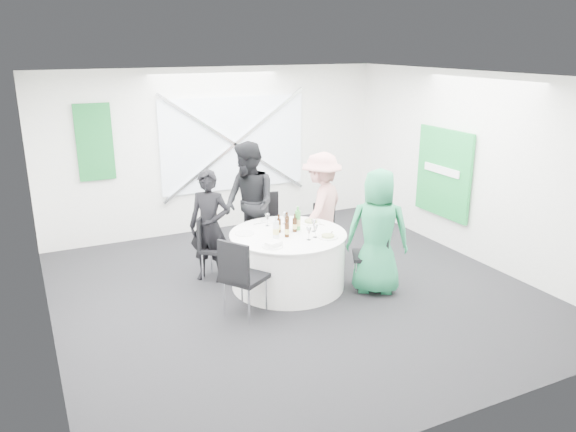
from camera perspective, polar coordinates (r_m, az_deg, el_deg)
name	(u,v)px	position (r m, az deg, el deg)	size (l,w,h in m)	color
floor	(295,291)	(7.58, 0.67, -7.64)	(6.00, 6.00, 0.00)	black
ceiling	(295,76)	(6.88, 0.75, 14.00)	(6.00, 6.00, 0.00)	silver
wall_back	(217,150)	(9.81, -7.23, 6.63)	(6.00, 6.00, 0.00)	silver
wall_front	(462,275)	(4.75, 17.23, -5.75)	(6.00, 6.00, 0.00)	silver
wall_left	(38,222)	(6.40, -24.08, -0.57)	(6.00, 6.00, 0.00)	silver
wall_right	(475,168)	(8.83, 18.45, 4.68)	(6.00, 6.00, 0.00)	silver
window_panel	(234,144)	(9.85, -5.51, 7.33)	(2.60, 0.03, 1.60)	silver
window_brace_a	(235,144)	(9.82, -5.43, 7.29)	(0.05, 0.05, 3.16)	silver
window_brace_b	(235,144)	(9.82, -5.43, 7.29)	(0.05, 0.05, 3.16)	silver
green_banner	(95,142)	(9.27, -19.04, 7.09)	(0.55, 0.04, 1.20)	#146732
green_sign	(443,173)	(9.26, 15.50, 4.23)	(0.05, 1.20, 1.40)	green
banquet_table	(288,260)	(7.59, 0.00, -4.47)	(1.56, 1.56, 0.76)	white
chair_back	(267,220)	(8.64, -2.16, -0.36)	(0.52, 0.53, 0.98)	black
chair_back_left	(212,242)	(7.84, -7.74, -2.65)	(0.59, 0.59, 0.92)	black
chair_back_right	(321,227)	(8.60, 3.40, -1.16)	(0.52, 0.52, 0.82)	black
chair_front_right	(376,249)	(7.55, 8.95, -3.38)	(0.59, 0.59, 0.95)	black
chair_front_left	(240,272)	(6.68, -4.88, -5.73)	(0.63, 0.63, 1.00)	black
person_man_back_left	(209,226)	(7.75, -7.99, -1.03)	(0.57, 0.37, 1.56)	black
person_man_back	(249,204)	(8.25, -3.98, 1.22)	(0.89, 0.49, 1.83)	black
person_woman_pink	(321,207)	(8.40, 3.40, 0.89)	(1.07, 0.50, 1.65)	#D9928C
person_woman_green	(378,232)	(7.38, 9.09, -1.61)	(0.81, 0.53, 1.67)	#248555
plate_back	(271,220)	(7.98, -1.78, -0.42)	(0.28, 0.28, 0.01)	white
plate_back_left	(245,233)	(7.45, -4.43, -1.77)	(0.25, 0.25, 0.01)	white
plate_back_right	(311,222)	(7.88, 2.34, -0.60)	(0.27, 0.27, 0.04)	white
plate_front_right	(328,237)	(7.30, 4.07, -2.10)	(0.25, 0.25, 0.04)	white
plate_front_left	(272,246)	(6.97, -1.60, -3.08)	(0.26, 0.26, 0.01)	white
napkin	(274,244)	(6.96, -1.46, -2.84)	(0.19, 0.13, 0.05)	white
beer_bottle_a	(279,226)	(7.46, -0.94, -0.98)	(0.06, 0.06, 0.25)	#3A1D0A
beer_bottle_b	(287,224)	(7.50, -0.10, -0.81)	(0.06, 0.06, 0.27)	#3A1D0A
beer_bottle_c	(295,225)	(7.49, 0.69, -0.92)	(0.06, 0.06, 0.25)	#3A1D0A
beer_bottle_d	(287,230)	(7.29, -0.11, -1.42)	(0.06, 0.06, 0.25)	#3A1D0A
green_water_bottle	(298,221)	(7.55, 0.99, -0.47)	(0.08, 0.08, 0.33)	green
clear_water_bottle	(276,230)	(7.25, -1.24, -1.40)	(0.08, 0.08, 0.29)	silver
wine_glass_a	(267,217)	(7.73, -2.11, -0.10)	(0.07, 0.07, 0.17)	white
wine_glass_b	(315,228)	(7.27, 2.79, -1.25)	(0.07, 0.07, 0.17)	white
wine_glass_c	(309,231)	(7.17, 2.13, -1.50)	(0.07, 0.07, 0.17)	white
wine_glass_d	(314,223)	(7.50, 2.63, -0.67)	(0.07, 0.07, 0.17)	white
wine_glass_e	(284,215)	(7.80, -0.36, 0.06)	(0.07, 0.07, 0.17)	white
fork_a	(328,239)	(7.24, 4.12, -2.37)	(0.01, 0.15, 0.01)	silver
knife_a	(331,233)	(7.48, 4.41, -1.73)	(0.01, 0.15, 0.01)	silver
fork_b	(320,224)	(7.82, 3.26, -0.86)	(0.01, 0.15, 0.01)	silver
knife_b	(299,220)	(7.99, 1.09, -0.43)	(0.01, 0.15, 0.01)	silver
fork_c	(278,220)	(7.99, -0.99, -0.43)	(0.01, 0.15, 0.01)	silver
knife_c	(258,224)	(7.85, -3.02, -0.78)	(0.01, 0.15, 0.01)	silver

